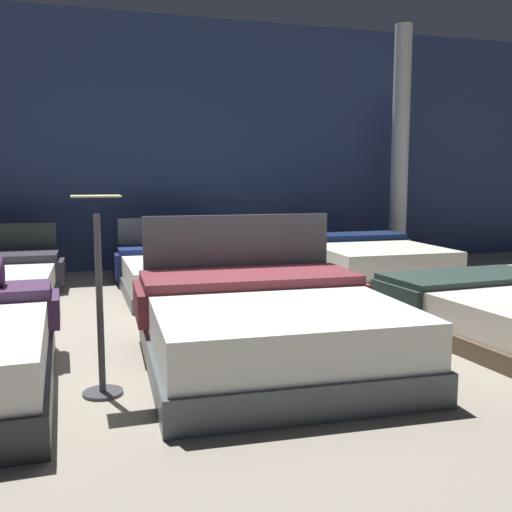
% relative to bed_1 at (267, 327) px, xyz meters
% --- Properties ---
extents(ground_plane, '(18.00, 18.00, 0.02)m').
position_rel_bed_1_xyz_m(ground_plane, '(-0.03, 1.14, -0.28)').
color(ground_plane, gray).
extents(showroom_back_wall, '(18.00, 0.06, 3.50)m').
position_rel_bed_1_xyz_m(showroom_back_wall, '(-0.03, 4.62, 1.48)').
color(showroom_back_wall, navy).
rests_on(showroom_back_wall, ground_plane).
extents(bed_1, '(1.79, 2.05, 0.99)m').
position_rel_bed_1_xyz_m(bed_1, '(0.00, 0.00, 0.00)').
color(bed_1, '#4C5559').
rests_on(bed_1, ground_plane).
extents(bed_4, '(1.54, 2.10, 0.77)m').
position_rel_bed_1_xyz_m(bed_4, '(-0.02, 2.88, -0.06)').
color(bed_4, '#4E4F55').
rests_on(bed_4, ground_plane).
extents(bed_5, '(1.60, 2.13, 0.55)m').
position_rel_bed_1_xyz_m(bed_5, '(2.22, 2.76, -0.02)').
color(bed_5, '#313438').
rests_on(bed_5, ground_plane).
extents(price_sign, '(0.28, 0.24, 1.20)m').
position_rel_bed_1_xyz_m(price_sign, '(-1.13, -0.26, 0.21)').
color(price_sign, '#3F3F44').
rests_on(price_sign, ground_plane).
extents(support_pillar, '(0.26, 0.26, 3.50)m').
position_rel_bed_1_xyz_m(support_pillar, '(3.47, 4.10, 1.48)').
color(support_pillar, silver).
rests_on(support_pillar, ground_plane).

